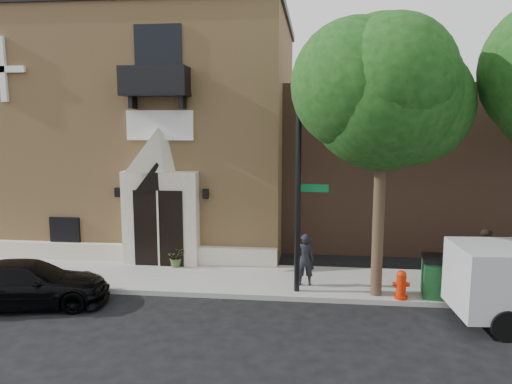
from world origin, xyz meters
TOP-DOWN VIEW (x-y plane):
  - ground at (0.00, 0.00)m, footprint 120.00×120.00m
  - sidewalk at (1.00, 1.50)m, footprint 42.00×3.00m
  - church at (-2.99, 7.95)m, footprint 12.20×11.01m
  - neighbour_building at (12.00, 9.00)m, footprint 18.00×8.00m
  - street_tree_left at (6.03, 0.35)m, footprint 4.97×4.38m
  - black_sedan at (-3.59, -1.15)m, footprint 4.62×2.71m
  - street_sign at (3.76, 0.51)m, footprint 0.94×0.94m
  - fire_hydrant at (6.65, 0.20)m, footprint 0.47×0.37m
  - dumpster at (8.15, 0.49)m, footprint 1.85×1.19m
  - planter at (-0.39, 2.42)m, footprint 0.75×0.70m
  - pedestrian_near at (3.96, 1.04)m, footprint 0.61×0.44m
  - pedestrian_far at (9.46, 2.09)m, footprint 0.86×0.96m

SIDE VIEW (x-z plane):
  - ground at x=0.00m, z-range 0.00..0.00m
  - sidewalk at x=1.00m, z-range 0.00..0.15m
  - planter at x=-0.39m, z-range 0.15..0.82m
  - fire_hydrant at x=6.65m, z-range 0.14..0.96m
  - black_sedan at x=-3.59m, z-range 0.00..1.26m
  - dumpster at x=8.15m, z-range 0.16..1.30m
  - pedestrian_near at x=3.96m, z-range 0.15..1.73m
  - pedestrian_far at x=9.46m, z-range 0.15..1.78m
  - street_sign at x=3.76m, z-range 0.17..6.06m
  - neighbour_building at x=12.00m, z-range 0.00..6.40m
  - church at x=-2.99m, z-range -0.02..9.28m
  - street_tree_left at x=6.03m, z-range 1.98..9.75m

